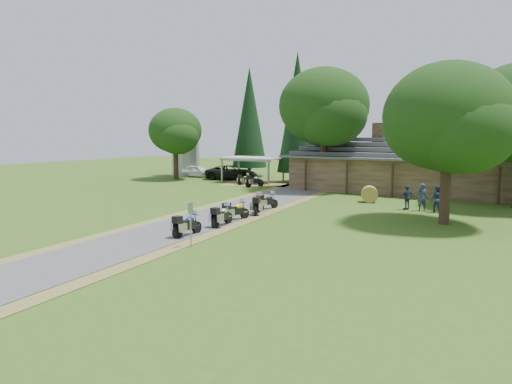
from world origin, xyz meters
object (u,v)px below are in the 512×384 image
Objects in this scene: lodge at (408,164)px; motorcycle_row_a at (187,224)px; silo at (185,148)px; motorcycle_row_d at (258,204)px; car_dark_suv at (231,169)px; motorcycle_row_b at (222,215)px; motorcycle_carport_b at (255,180)px; motorcycle_carport_a at (244,179)px; carport at (253,170)px; motorcycle_row_e at (268,201)px; car_white_sedan at (198,170)px; hay_bale at (369,194)px; motorcycle_row_c at (236,210)px.

lodge reaches higher than motorcycle_row_a.
silo is 30.02m from motorcycle_row_d.
silo is at bearing 56.88° from car_dark_suv.
motorcycle_row_b is (15.69, -22.90, -0.55)m from car_dark_suv.
motorcycle_row_d is 1.04× the size of motorcycle_carport_b.
car_dark_suv reaches higher than motorcycle_carport_b.
motorcycle_carport_b is at bearing 9.21° from motorcycle_row_d.
car_dark_suv reaches higher than motorcycle_row_d.
motorcycle_row_d is at bearing -105.01° from lodge.
lodge is 16.09m from motorcycle_carport_a.
carport is at bearing 9.63° from motorcycle_row_d.
motorcycle_row_a is at bearing -160.67° from motorcycle_row_e.
motorcycle_row_a is 1.00× the size of motorcycle_carport_b.
motorcycle_row_a is (20.86, -26.37, -0.24)m from car_white_sedan.
motorcycle_row_a is at bearing -101.79° from hay_bale.
motorcycle_row_d reaches higher than motorcycle_row_c.
car_dark_suv is 23.70m from motorcycle_row_d.
motorcycle_row_e is at bearing 2.12° from motorcycle_row_b.
silo is 3.58× the size of motorcycle_carport_b.
motorcycle_carport_b is at bearing 162.66° from hay_bale.
car_white_sedan reaches higher than motorcycle_row_b.
motorcycle_row_a is at bearing -135.87° from motorcycle_carport_b.
motorcycle_row_c is 1.12× the size of motorcycle_carport_a.
silo is 8.06m from car_dark_suv.
motorcycle_row_a reaches higher than motorcycle_carport_a.
silo is 1.08× the size of car_dark_suv.
motorcycle_row_e is (22.33, -17.30, -2.83)m from silo.
car_dark_suv is 3.18× the size of motorcycle_row_d.
silo is 5.55× the size of hay_bale.
motorcycle_row_c reaches higher than motorcycle_row_e.
motorcycle_row_b is at bearing -100.60° from lodge.
motorcycle_row_a is 1.54× the size of hay_bale.
motorcycle_carport_b is at bearing -112.30° from motorcycle_carport_a.
motorcycle_carport_a is 16.13m from hay_bale.
motorcycle_carport_b is at bearing 24.56° from motorcycle_row_a.
hay_bale is (13.12, -4.10, -0.04)m from motorcycle_carport_b.
motorcycle_row_b reaches higher than motorcycle_carport_b.
motorcycle_carport_a is at bearing -80.49° from carport.
motorcycle_row_b is (-4.19, -22.37, -1.79)m from lodge.
car_white_sedan is 3.00× the size of motorcycle_row_e.
motorcycle_row_e is 14.06m from motorcycle_carport_b.
motorcycle_row_d is 1.18× the size of motorcycle_carport_a.
motorcycle_row_b is 1.09× the size of motorcycle_row_e.
motorcycle_carport_b is (6.28, -4.90, -0.56)m from car_dark_suv.
carport is 1.16× the size of car_white_sedan.
lodge is at bearing -96.53° from car_white_sedan.
car_white_sedan reaches higher than motorcycle_row_c.
motorcycle_row_a is at bearing -99.00° from lodge.
hay_bale is (4.27, 9.23, -0.06)m from motorcycle_row_d.
lodge is 12.68× the size of motorcycle_carport_a.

